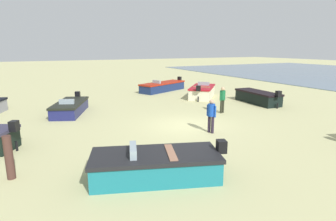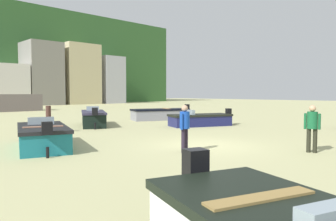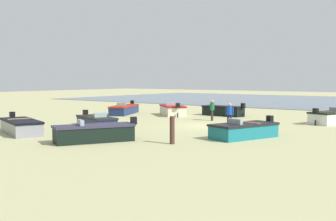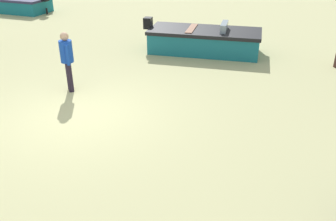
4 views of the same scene
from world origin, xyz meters
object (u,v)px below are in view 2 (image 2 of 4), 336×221
boat_black_1 (93,118)px  mooring_post_near_water (49,120)px  beach_walker_distant (185,125)px  beach_walker_foreground (312,125)px  boat_navy_3 (200,120)px  boat_teal_6 (43,136)px  boat_grey_5 (160,114)px

boat_black_1 → mooring_post_near_water: 4.07m
beach_walker_distant → beach_walker_foreground: bearing=-61.2°
beach_walker_distant → boat_navy_3: bearing=20.2°
boat_navy_3 → boat_teal_6: 10.37m
boat_navy_3 → boat_grey_5: (1.18, 4.99, 0.05)m
boat_grey_5 → boat_teal_6: (-11.48, -6.19, -0.00)m
boat_grey_5 → beach_walker_foreground: 14.44m
boat_teal_6 → beach_walker_distant: bearing=-35.1°
boat_teal_6 → beach_walker_distant: size_ratio=2.65×
boat_black_1 → beach_walker_distant: 10.43m
mooring_post_near_water → boat_navy_3: bearing=-18.8°
boat_navy_3 → beach_walker_foreground: (-4.02, -8.47, 0.58)m
boat_grey_5 → beach_walker_distant: 13.36m
boat_navy_3 → beach_walker_distant: (-7.14, -5.46, 0.58)m
boat_black_1 → boat_teal_6: (-5.59, -5.87, -0.04)m
boat_black_1 → mooring_post_near_water: size_ratio=3.07×
boat_teal_6 → beach_walker_foreground: beach_walker_foreground is taller
mooring_post_near_water → beach_walker_foreground: size_ratio=0.86×
boat_teal_6 → mooring_post_near_water: bearing=82.4°
beach_walker_distant → boat_teal_6: bearing=109.4°
boat_black_1 → boat_navy_3: boat_black_1 is taller
beach_walker_foreground → beach_walker_distant: bearing=26.6°
boat_navy_3 → boat_grey_5: boat_grey_5 is taller
beach_walker_foreground → beach_walker_distant: same height
boat_navy_3 → boat_grey_5: bearing=8.4°
boat_navy_3 → mooring_post_near_water: bearing=93.0°
boat_teal_6 → beach_walker_foreground: size_ratio=2.65×
boat_navy_3 → beach_walker_distant: 9.01m
mooring_post_near_water → beach_walker_distant: size_ratio=0.86×
boat_navy_3 → beach_walker_foreground: beach_walker_foreground is taller
boat_navy_3 → beach_walker_foreground: bearing=176.4°
beach_walker_distant → mooring_post_near_water: bearing=81.0°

